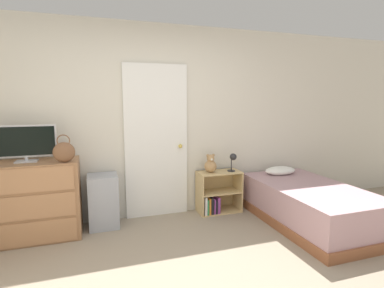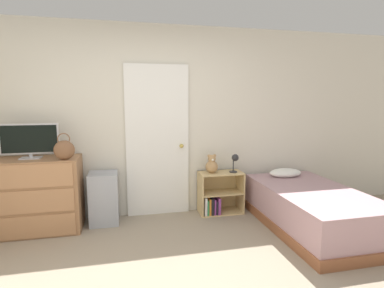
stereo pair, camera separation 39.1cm
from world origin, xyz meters
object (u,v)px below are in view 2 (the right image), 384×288
object	(u,v)px
tv	(30,140)
teddy_bear	(212,165)
bookshelf	(217,196)
dresser	(34,195)
storage_bin	(104,198)
desk_lamp	(235,160)
handbag	(64,150)
bed	(311,208)

from	to	relation	value
tv	teddy_bear	distance (m)	2.27
tv	bookshelf	world-z (taller)	tv
bookshelf	dresser	bearing A→B (deg)	-177.55
tv	teddy_bear	xyz separation A→B (m)	(2.23, 0.08, -0.42)
storage_bin	desk_lamp	xyz separation A→B (m)	(1.75, -0.02, 0.43)
handbag	teddy_bear	distance (m)	1.87
handbag	bed	xyz separation A→B (m)	(2.89, -0.49, -0.76)
tv	bed	bearing A→B (deg)	-11.29
storage_bin	bookshelf	world-z (taller)	storage_bin
tv	bed	distance (m)	3.47
tv	storage_bin	distance (m)	1.11
teddy_bear	desk_lamp	size ratio (longest dim) A/B	1.01
desk_lamp	bed	size ratio (longest dim) A/B	0.14
teddy_bear	dresser	bearing A→B (deg)	-177.58
bookshelf	teddy_bear	distance (m)	0.46
bookshelf	bed	xyz separation A→B (m)	(0.98, -0.74, 0.01)
dresser	bed	distance (m)	3.36
handbag	bookshelf	bearing A→B (deg)	7.44
storage_bin	tv	bearing A→B (deg)	-175.59
handbag	teddy_bear	world-z (taller)	handbag
dresser	desk_lamp	size ratio (longest dim) A/B	4.16
tv	desk_lamp	xyz separation A→B (m)	(2.55, 0.04, -0.35)
storage_bin	bed	xyz separation A→B (m)	(2.50, -0.72, -0.08)
tv	bookshelf	size ratio (longest dim) A/B	1.06
tv	handbag	xyz separation A→B (m)	(0.40, -0.16, -0.10)
teddy_bear	bed	world-z (taller)	teddy_bear
dresser	handbag	xyz separation A→B (m)	(0.40, -0.15, 0.56)
desk_lamp	bookshelf	bearing A→B (deg)	168.54
storage_bin	bed	world-z (taller)	storage_bin
teddy_bear	bookshelf	bearing A→B (deg)	3.21
dresser	teddy_bear	size ratio (longest dim) A/B	4.11
storage_bin	dresser	bearing A→B (deg)	-174.55
tv	handbag	bearing A→B (deg)	-22.26
desk_lamp	teddy_bear	bearing A→B (deg)	172.27
tv	storage_bin	bearing A→B (deg)	4.41
bookshelf	storage_bin	bearing A→B (deg)	-179.12
handbag	storage_bin	size ratio (longest dim) A/B	0.47
storage_bin	desk_lamp	world-z (taller)	desk_lamp
dresser	handbag	bearing A→B (deg)	-20.79
bed	desk_lamp	bearing A→B (deg)	136.96
handbag	bed	size ratio (longest dim) A/B	0.17
storage_bin	teddy_bear	bearing A→B (deg)	0.75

